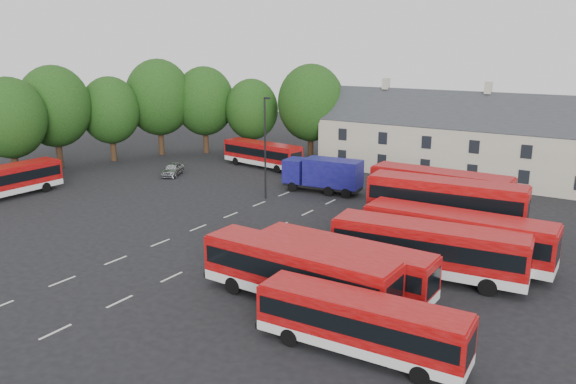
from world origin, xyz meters
name	(u,v)px	position (x,y,z in m)	size (l,w,h in m)	color
ground	(180,235)	(0.00, 0.00, 0.00)	(140.00, 140.00, 0.00)	black
lane_markings	(224,234)	(2.50, 2.00, 0.01)	(5.15, 33.80, 0.01)	beige
treeline	(162,105)	(-20.74, 19.36, 6.68)	(29.92, 32.59, 12.01)	black
terrace_houses	(483,143)	(14.00, 30.00, 3.86)	(35.70, 7.13, 10.06)	beige
bus_row_a	(361,321)	(18.40, -7.71, 1.65)	(9.79, 2.72, 2.74)	silver
bus_row_b	(298,270)	(13.23, -4.73, 1.90)	(11.23, 2.80, 3.16)	silver
bus_row_c	(343,262)	(14.65, -2.17, 1.78)	(10.50, 2.56, 2.96)	silver
bus_row_d	(428,246)	(17.92, 2.47, 1.95)	(11.72, 3.91, 3.25)	silver
bus_row_e	(457,234)	(18.73, 5.52, 2.01)	(11.89, 2.98, 3.35)	silver
bus_dd_south	(445,206)	(16.70, 9.41, 2.54)	(11.06, 3.44, 4.46)	silver
bus_dd_north	(439,195)	(15.23, 12.58, 2.48)	(10.64, 2.61, 4.35)	silver
bus_west	(4,179)	(-20.58, -1.01, 1.76)	(2.44, 10.36, 2.93)	silver
bus_north	(262,153)	(-8.61, 22.61, 1.72)	(10.33, 3.62, 2.86)	silver
box_truck	(323,174)	(2.78, 16.60, 1.84)	(7.67, 3.13, 3.27)	black
silver_car	(173,169)	(-14.35, 14.06, 0.67)	(1.59, 3.96, 1.35)	#9B9EA3
lamppost	(265,145)	(-0.53, 11.79, 4.91)	(0.64, 0.28, 9.21)	black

